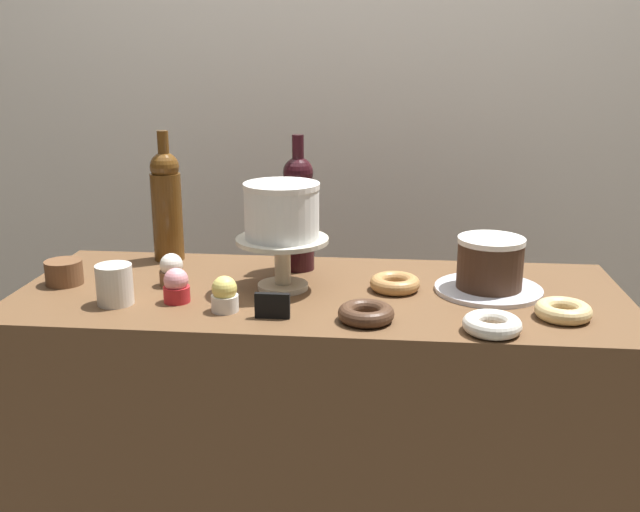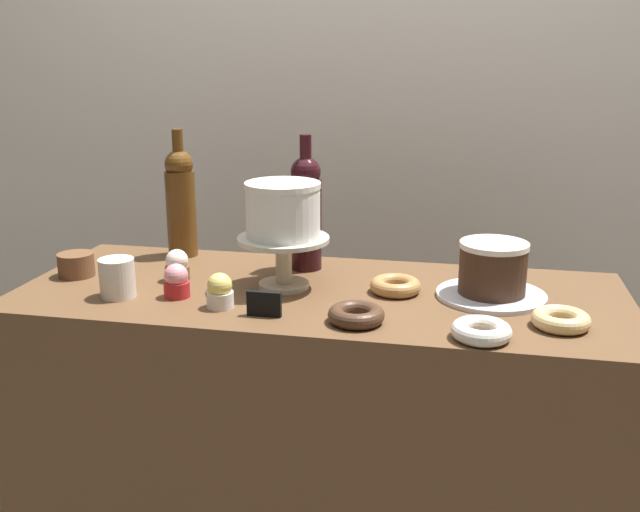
% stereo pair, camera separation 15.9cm
% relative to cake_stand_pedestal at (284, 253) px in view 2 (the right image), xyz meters
% --- Properties ---
extents(back_wall, '(6.00, 0.05, 2.60)m').
position_rel_cake_stand_pedestal_xyz_m(back_wall, '(0.08, 0.84, 0.30)').
color(back_wall, silver).
rests_on(back_wall, ground_plane).
extents(display_counter, '(1.34, 0.54, 0.92)m').
position_rel_cake_stand_pedestal_xyz_m(display_counter, '(0.08, -0.01, -0.54)').
color(display_counter, brown).
rests_on(display_counter, ground_plane).
extents(cake_stand_pedestal, '(0.20, 0.20, 0.12)m').
position_rel_cake_stand_pedestal_xyz_m(cake_stand_pedestal, '(0.00, 0.00, 0.00)').
color(cake_stand_pedestal, beige).
rests_on(cake_stand_pedestal, display_counter).
extents(white_layer_cake, '(0.17, 0.17, 0.12)m').
position_rel_cake_stand_pedestal_xyz_m(white_layer_cake, '(0.00, -0.00, 0.10)').
color(white_layer_cake, white).
rests_on(white_layer_cake, cake_stand_pedestal).
extents(silver_serving_platter, '(0.24, 0.24, 0.01)m').
position_rel_cake_stand_pedestal_xyz_m(silver_serving_platter, '(0.46, 0.02, -0.07)').
color(silver_serving_platter, silver).
rests_on(silver_serving_platter, display_counter).
extents(chocolate_round_cake, '(0.15, 0.15, 0.11)m').
position_rel_cake_stand_pedestal_xyz_m(chocolate_round_cake, '(0.46, 0.02, -0.01)').
color(chocolate_round_cake, '#3D2619').
rests_on(chocolate_round_cake, silver_serving_platter).
extents(wine_bottle_dark_red, '(0.08, 0.08, 0.33)m').
position_rel_cake_stand_pedestal_xyz_m(wine_bottle_dark_red, '(0.02, 0.16, 0.06)').
color(wine_bottle_dark_red, black).
rests_on(wine_bottle_dark_red, display_counter).
extents(wine_bottle_amber, '(0.08, 0.08, 0.33)m').
position_rel_cake_stand_pedestal_xyz_m(wine_bottle_amber, '(-0.32, 0.21, 0.06)').
color(wine_bottle_amber, '#5B3814').
rests_on(wine_bottle_amber, display_counter).
extents(cupcake_lemon, '(0.06, 0.06, 0.07)m').
position_rel_cake_stand_pedestal_xyz_m(cupcake_lemon, '(-0.10, -0.15, -0.05)').
color(cupcake_lemon, white).
rests_on(cupcake_lemon, display_counter).
extents(cupcake_vanilla, '(0.06, 0.06, 0.07)m').
position_rel_cake_stand_pedestal_xyz_m(cupcake_vanilla, '(-0.25, -0.00, -0.05)').
color(cupcake_vanilla, brown).
rests_on(cupcake_vanilla, display_counter).
extents(cupcake_strawberry, '(0.06, 0.06, 0.07)m').
position_rel_cake_stand_pedestal_xyz_m(cupcake_strawberry, '(-0.21, -0.11, -0.05)').
color(cupcake_strawberry, red).
rests_on(cupcake_strawberry, display_counter).
extents(donut_chocolate, '(0.11, 0.11, 0.03)m').
position_rel_cake_stand_pedestal_xyz_m(donut_chocolate, '(0.19, -0.18, -0.06)').
color(donut_chocolate, '#472D1E').
rests_on(donut_chocolate, display_counter).
extents(donut_glazed, '(0.11, 0.11, 0.03)m').
position_rel_cake_stand_pedestal_xyz_m(donut_glazed, '(0.58, -0.13, -0.06)').
color(donut_glazed, '#E0C17F').
rests_on(donut_glazed, display_counter).
extents(donut_sugar, '(0.11, 0.11, 0.03)m').
position_rel_cake_stand_pedestal_xyz_m(donut_sugar, '(0.43, -0.22, -0.06)').
color(donut_sugar, silver).
rests_on(donut_sugar, display_counter).
extents(donut_maple, '(0.11, 0.11, 0.03)m').
position_rel_cake_stand_pedestal_xyz_m(donut_maple, '(0.25, 0.01, -0.06)').
color(donut_maple, '#B27F47').
rests_on(donut_maple, display_counter).
extents(cookie_stack, '(0.08, 0.08, 0.05)m').
position_rel_cake_stand_pedestal_xyz_m(cookie_stack, '(-0.50, -0.02, -0.05)').
color(cookie_stack, brown).
rests_on(cookie_stack, display_counter).
extents(price_sign_chalkboard, '(0.07, 0.01, 0.05)m').
position_rel_cake_stand_pedestal_xyz_m(price_sign_chalkboard, '(0.01, -0.19, -0.05)').
color(price_sign_chalkboard, black).
rests_on(price_sign_chalkboard, display_counter).
extents(coffee_cup_ceramic, '(0.08, 0.08, 0.08)m').
position_rel_cake_stand_pedestal_xyz_m(coffee_cup_ceramic, '(-0.34, -0.13, -0.04)').
color(coffee_cup_ceramic, silver).
rests_on(coffee_cup_ceramic, display_counter).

